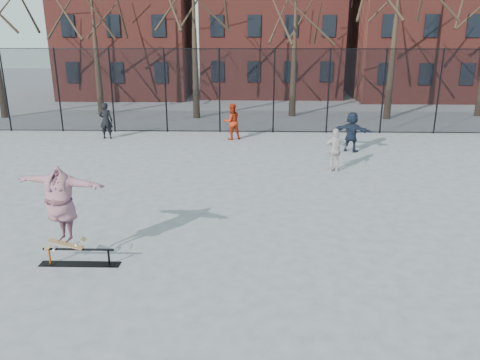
{
  "coord_description": "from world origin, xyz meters",
  "views": [
    {
      "loc": [
        0.2,
        -9.55,
        4.9
      ],
      "look_at": [
        -0.1,
        1.5,
        1.29
      ],
      "focal_mm": 35.0,
      "sensor_mm": 36.0,
      "label": 1
    }
  ],
  "objects_px": {
    "skate_rail": "(79,258)",
    "bystander_navy": "(352,132)",
    "bystander_red": "(232,122)",
    "bystander_white": "(335,150)",
    "bystander_black": "(106,121)",
    "skateboard": "(66,246)",
    "skater": "(61,209)"
  },
  "relations": [
    {
      "from": "bystander_red",
      "to": "bystander_navy",
      "type": "bearing_deg",
      "value": 133.96
    },
    {
      "from": "skateboard",
      "to": "bystander_black",
      "type": "relative_size",
      "value": 0.48
    },
    {
      "from": "bystander_red",
      "to": "bystander_white",
      "type": "distance_m",
      "value": 6.27
    },
    {
      "from": "bystander_black",
      "to": "bystander_red",
      "type": "xyz_separation_m",
      "value": [
        5.78,
        -0.02,
        -0.01
      ]
    },
    {
      "from": "skateboard",
      "to": "bystander_red",
      "type": "distance_m",
      "value": 12.42
    },
    {
      "from": "bystander_white",
      "to": "bystander_navy",
      "type": "distance_m",
      "value": 3.08
    },
    {
      "from": "bystander_red",
      "to": "bystander_black",
      "type": "bearing_deg",
      "value": -23.82
    },
    {
      "from": "skateboard",
      "to": "bystander_black",
      "type": "distance_m",
      "value": 12.37
    },
    {
      "from": "skate_rail",
      "to": "bystander_red",
      "type": "xyz_separation_m",
      "value": [
        2.78,
        12.04,
        0.67
      ]
    },
    {
      "from": "skate_rail",
      "to": "bystander_white",
      "type": "xyz_separation_m",
      "value": [
        6.66,
        7.11,
        0.62
      ]
    },
    {
      "from": "skateboard",
      "to": "bystander_white",
      "type": "relative_size",
      "value": 0.51
    },
    {
      "from": "bystander_red",
      "to": "bystander_white",
      "type": "bearing_deg",
      "value": 104.56
    },
    {
      "from": "bystander_black",
      "to": "bystander_red",
      "type": "relative_size",
      "value": 1.01
    },
    {
      "from": "skate_rail",
      "to": "bystander_navy",
      "type": "distance_m",
      "value": 12.67
    },
    {
      "from": "skate_rail",
      "to": "bystander_black",
      "type": "height_order",
      "value": "bystander_black"
    },
    {
      "from": "skater",
      "to": "skate_rail",
      "type": "bearing_deg",
      "value": 13.31
    },
    {
      "from": "bystander_red",
      "to": "skater",
      "type": "bearing_deg",
      "value": 52.21
    },
    {
      "from": "skateboard",
      "to": "skater",
      "type": "relative_size",
      "value": 0.39
    },
    {
      "from": "skate_rail",
      "to": "skateboard",
      "type": "xyz_separation_m",
      "value": [
        -0.25,
        -0.0,
        0.28
      ]
    },
    {
      "from": "skateboard",
      "to": "bystander_white",
      "type": "bearing_deg",
      "value": 45.81
    },
    {
      "from": "bystander_black",
      "to": "skate_rail",
      "type": "bearing_deg",
      "value": 103.46
    },
    {
      "from": "bystander_red",
      "to": "bystander_white",
      "type": "xyz_separation_m",
      "value": [
        3.88,
        -4.93,
        -0.05
      ]
    },
    {
      "from": "skateboard",
      "to": "skater",
      "type": "bearing_deg",
      "value": 0.0
    },
    {
      "from": "skate_rail",
      "to": "bystander_navy",
      "type": "bearing_deg",
      "value": 51.96
    },
    {
      "from": "skateboard",
      "to": "bystander_red",
      "type": "bearing_deg",
      "value": 75.85
    },
    {
      "from": "bystander_navy",
      "to": "skater",
      "type": "bearing_deg",
      "value": 81.49
    },
    {
      "from": "bystander_black",
      "to": "bystander_navy",
      "type": "bearing_deg",
      "value": 168.54
    },
    {
      "from": "skate_rail",
      "to": "bystander_red",
      "type": "distance_m",
      "value": 12.37
    },
    {
      "from": "skate_rail",
      "to": "bystander_navy",
      "type": "xyz_separation_m",
      "value": [
        7.8,
        9.97,
        0.67
      ]
    },
    {
      "from": "skate_rail",
      "to": "skater",
      "type": "distance_m",
      "value": 1.18
    },
    {
      "from": "skate_rail",
      "to": "skateboard",
      "type": "distance_m",
      "value": 0.38
    },
    {
      "from": "skateboard",
      "to": "bystander_navy",
      "type": "height_order",
      "value": "bystander_navy"
    }
  ]
}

